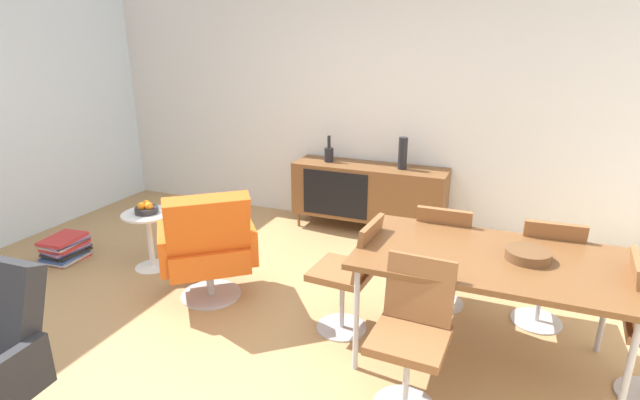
# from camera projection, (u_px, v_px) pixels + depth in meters

# --- Properties ---
(ground_plane) EXTENTS (8.32, 8.32, 0.00)m
(ground_plane) POSITION_uv_depth(u_px,v_px,m) (256.00, 347.00, 3.32)
(ground_plane) COLOR tan
(wall_back) EXTENTS (6.80, 0.12, 2.80)m
(wall_back) POSITION_uv_depth(u_px,v_px,m) (372.00, 95.00, 5.15)
(wall_back) COLOR silver
(wall_back) RESTS_ON ground_plane
(sideboard) EXTENTS (1.60, 0.45, 0.72)m
(sideboard) POSITION_uv_depth(u_px,v_px,m) (369.00, 191.00, 5.16)
(sideboard) COLOR brown
(sideboard) RESTS_ON ground_plane
(vase_cobalt) EXTENTS (0.09, 0.09, 0.32)m
(vase_cobalt) POSITION_uv_depth(u_px,v_px,m) (403.00, 153.00, 4.90)
(vase_cobalt) COLOR black
(vase_cobalt) RESTS_ON sideboard
(vase_sculptural_dark) EXTENTS (0.10, 0.10, 0.28)m
(vase_sculptural_dark) POSITION_uv_depth(u_px,v_px,m) (329.00, 154.00, 5.21)
(vase_sculptural_dark) COLOR black
(vase_sculptural_dark) RESTS_ON sideboard
(dining_table) EXTENTS (1.60, 0.90, 0.74)m
(dining_table) POSITION_uv_depth(u_px,v_px,m) (491.00, 262.00, 2.97)
(dining_table) COLOR brown
(dining_table) RESTS_ON ground_plane
(wooden_bowl_on_table) EXTENTS (0.26, 0.26, 0.06)m
(wooden_bowl_on_table) POSITION_uv_depth(u_px,v_px,m) (528.00, 255.00, 2.90)
(wooden_bowl_on_table) COLOR brown
(wooden_bowl_on_table) RESTS_ON dining_table
(dining_chair_back_right) EXTENTS (0.42, 0.44, 0.86)m
(dining_chair_back_right) POSITION_uv_depth(u_px,v_px,m) (546.00, 268.00, 3.41)
(dining_chair_back_right) COLOR brown
(dining_chair_back_right) RESTS_ON ground_plane
(dining_chair_near_window) EXTENTS (0.45, 0.43, 0.86)m
(dining_chair_near_window) POSITION_uv_depth(u_px,v_px,m) (351.00, 271.00, 3.36)
(dining_chair_near_window) COLOR brown
(dining_chair_near_window) RESTS_ON ground_plane
(dining_chair_front_left) EXTENTS (0.42, 0.44, 0.86)m
(dining_chair_front_left) POSITION_uv_depth(u_px,v_px,m) (412.00, 331.00, 2.68)
(dining_chair_front_left) COLOR brown
(dining_chair_front_left) RESTS_ON ground_plane
(dining_chair_back_left) EXTENTS (0.40, 0.43, 0.86)m
(dining_chair_back_left) POSITION_uv_depth(u_px,v_px,m) (443.00, 252.00, 3.66)
(dining_chair_back_left) COLOR brown
(dining_chair_back_left) RESTS_ON ground_plane
(lounge_chair_red) EXTENTS (0.91, 0.90, 0.95)m
(lounge_chair_red) POSITION_uv_depth(u_px,v_px,m) (208.00, 246.00, 3.77)
(lounge_chair_red) COLOR #D85919
(lounge_chair_red) RESTS_ON ground_plane
(side_table_round) EXTENTS (0.44, 0.44, 0.52)m
(side_table_round) POSITION_uv_depth(u_px,v_px,m) (149.00, 234.00, 4.37)
(side_table_round) COLOR white
(side_table_round) RESTS_ON ground_plane
(fruit_bowl) EXTENTS (0.20, 0.20, 0.11)m
(fruit_bowl) POSITION_uv_depth(u_px,v_px,m) (146.00, 209.00, 4.29)
(fruit_bowl) COLOR #262628
(fruit_bowl) RESTS_ON side_table_round
(magazine_stack) EXTENTS (0.33, 0.42, 0.23)m
(magazine_stack) POSITION_uv_depth(u_px,v_px,m) (65.00, 248.00, 4.59)
(magazine_stack) COLOR red
(magazine_stack) RESTS_ON ground_plane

